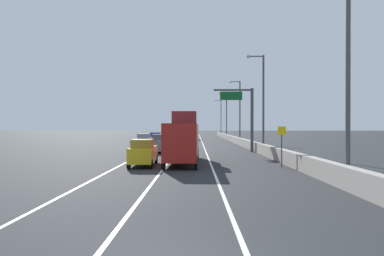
{
  "coord_description": "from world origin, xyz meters",
  "views": [
    {
      "loc": [
        0.3,
        -6.75,
        3.01
      ],
      "look_at": [
        -0.37,
        52.34,
        2.71
      ],
      "focal_mm": 30.71,
      "sensor_mm": 36.0,
      "label": 1
    }
  ],
  "objects_px": {
    "overhead_sign_gantry": "(246,112)",
    "car_black_0": "(193,135)",
    "speed_advisory_sign": "(282,143)",
    "car_red_5": "(171,133)",
    "car_gray_4": "(161,143)",
    "box_truck": "(183,139)",
    "lamp_post_right_second": "(261,97)",
    "car_yellow_2": "(143,153)",
    "lamp_post_right_fourth": "(226,112)",
    "lamp_post_right_near": "(344,57)",
    "lamp_post_right_third": "(239,107)",
    "lamp_post_right_fifth": "(220,115)",
    "car_blue_1": "(156,138)",
    "car_silver_3": "(144,141)"
  },
  "relations": [
    {
      "from": "car_gray_4",
      "to": "box_truck",
      "type": "xyz_separation_m",
      "value": [
        3.01,
        -10.52,
        0.93
      ]
    },
    {
      "from": "speed_advisory_sign",
      "to": "car_yellow_2",
      "type": "height_order",
      "value": "speed_advisory_sign"
    },
    {
      "from": "car_yellow_2",
      "to": "box_truck",
      "type": "height_order",
      "value": "box_truck"
    },
    {
      "from": "car_blue_1",
      "to": "car_red_5",
      "type": "height_order",
      "value": "car_red_5"
    },
    {
      "from": "car_red_5",
      "to": "car_yellow_2",
      "type": "bearing_deg",
      "value": -87.49
    },
    {
      "from": "lamp_post_right_near",
      "to": "box_truck",
      "type": "height_order",
      "value": "lamp_post_right_near"
    },
    {
      "from": "lamp_post_right_fourth",
      "to": "car_black_0",
      "type": "xyz_separation_m",
      "value": [
        -8.27,
        -11.71,
        -5.49
      ]
    },
    {
      "from": "lamp_post_right_fifth",
      "to": "car_yellow_2",
      "type": "relative_size",
      "value": 2.47
    },
    {
      "from": "overhead_sign_gantry",
      "to": "lamp_post_right_second",
      "type": "relative_size",
      "value": 0.65
    },
    {
      "from": "speed_advisory_sign",
      "to": "car_gray_4",
      "type": "distance_m",
      "value": 16.96
    },
    {
      "from": "lamp_post_right_fourth",
      "to": "car_blue_1",
      "type": "xyz_separation_m",
      "value": [
        -14.23,
        -29.25,
        -5.53
      ]
    },
    {
      "from": "car_blue_1",
      "to": "overhead_sign_gantry",
      "type": "bearing_deg",
      "value": -50.8
    },
    {
      "from": "car_yellow_2",
      "to": "lamp_post_right_near",
      "type": "bearing_deg",
      "value": -34.96
    },
    {
      "from": "speed_advisory_sign",
      "to": "car_black_0",
      "type": "bearing_deg",
      "value": 98.42
    },
    {
      "from": "lamp_post_right_fifth",
      "to": "box_truck",
      "type": "relative_size",
      "value": 1.17
    },
    {
      "from": "lamp_post_right_second",
      "to": "car_black_0",
      "type": "distance_m",
      "value": 34.16
    },
    {
      "from": "overhead_sign_gantry",
      "to": "car_silver_3",
      "type": "distance_m",
      "value": 14.79
    },
    {
      "from": "lamp_post_right_fourth",
      "to": "overhead_sign_gantry",
      "type": "bearing_deg",
      "value": -92.18
    },
    {
      "from": "lamp_post_right_near",
      "to": "lamp_post_right_third",
      "type": "relative_size",
      "value": 1.0
    },
    {
      "from": "car_black_0",
      "to": "car_yellow_2",
      "type": "distance_m",
      "value": 46.85
    },
    {
      "from": "lamp_post_right_third",
      "to": "lamp_post_right_fourth",
      "type": "distance_m",
      "value": 22.18
    },
    {
      "from": "speed_advisory_sign",
      "to": "lamp_post_right_fourth",
      "type": "distance_m",
      "value": 59.31
    },
    {
      "from": "lamp_post_right_near",
      "to": "car_gray_4",
      "type": "height_order",
      "value": "lamp_post_right_near"
    },
    {
      "from": "speed_advisory_sign",
      "to": "lamp_post_right_near",
      "type": "bearing_deg",
      "value": -80.79
    },
    {
      "from": "overhead_sign_gantry",
      "to": "car_black_0",
      "type": "height_order",
      "value": "overhead_sign_gantry"
    },
    {
      "from": "lamp_post_right_fourth",
      "to": "lamp_post_right_near",
      "type": "bearing_deg",
      "value": -90.05
    },
    {
      "from": "overhead_sign_gantry",
      "to": "car_blue_1",
      "type": "height_order",
      "value": "overhead_sign_gantry"
    },
    {
      "from": "lamp_post_right_fifth",
      "to": "car_yellow_2",
      "type": "bearing_deg",
      "value": -98.4
    },
    {
      "from": "car_yellow_2",
      "to": "car_gray_4",
      "type": "relative_size",
      "value": 0.98
    },
    {
      "from": "car_yellow_2",
      "to": "car_blue_1",
      "type": "bearing_deg",
      "value": 95.17
    },
    {
      "from": "box_truck",
      "to": "lamp_post_right_near",
      "type": "bearing_deg",
      "value": -50.15
    },
    {
      "from": "car_silver_3",
      "to": "car_red_5",
      "type": "xyz_separation_m",
      "value": [
        0.11,
        47.2,
        0.01
      ]
    },
    {
      "from": "speed_advisory_sign",
      "to": "car_black_0",
      "type": "relative_size",
      "value": 0.62
    },
    {
      "from": "lamp_post_right_fifth",
      "to": "car_red_5",
      "type": "height_order",
      "value": "lamp_post_right_fifth"
    },
    {
      "from": "car_blue_1",
      "to": "car_silver_3",
      "type": "distance_m",
      "value": 9.26
    },
    {
      "from": "car_black_0",
      "to": "overhead_sign_gantry",
      "type": "bearing_deg",
      "value": -78.7
    },
    {
      "from": "car_red_5",
      "to": "lamp_post_right_third",
      "type": "bearing_deg",
      "value": -64.18
    },
    {
      "from": "overhead_sign_gantry",
      "to": "car_blue_1",
      "type": "xyz_separation_m",
      "value": [
        -12.53,
        15.36,
        -3.72
      ]
    },
    {
      "from": "lamp_post_right_third",
      "to": "car_silver_3",
      "type": "height_order",
      "value": "lamp_post_right_third"
    },
    {
      "from": "speed_advisory_sign",
      "to": "car_red_5",
      "type": "height_order",
      "value": "speed_advisory_sign"
    },
    {
      "from": "lamp_post_right_third",
      "to": "car_red_5",
      "type": "distance_m",
      "value": 34.73
    },
    {
      "from": "car_silver_3",
      "to": "car_gray_4",
      "type": "height_order",
      "value": "car_gray_4"
    },
    {
      "from": "speed_advisory_sign",
      "to": "lamp_post_right_second",
      "type": "relative_size",
      "value": 0.26
    },
    {
      "from": "lamp_post_right_near",
      "to": "car_silver_3",
      "type": "distance_m",
      "value": 32.07
    },
    {
      "from": "speed_advisory_sign",
      "to": "lamp_post_right_near",
      "type": "height_order",
      "value": "lamp_post_right_near"
    },
    {
      "from": "car_blue_1",
      "to": "car_yellow_2",
      "type": "distance_m",
      "value": 29.32
    },
    {
      "from": "lamp_post_right_fourth",
      "to": "car_black_0",
      "type": "distance_m",
      "value": 15.36
    },
    {
      "from": "car_silver_3",
      "to": "car_blue_1",
      "type": "bearing_deg",
      "value": 87.47
    },
    {
      "from": "lamp_post_right_third",
      "to": "lamp_post_right_fifth",
      "type": "distance_m",
      "value": 44.34
    },
    {
      "from": "car_black_0",
      "to": "car_yellow_2",
      "type": "relative_size",
      "value": 1.03
    }
  ]
}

